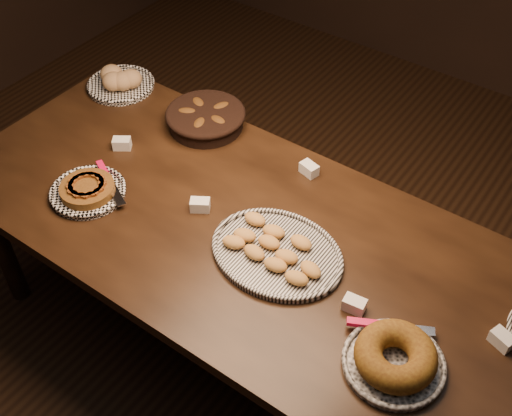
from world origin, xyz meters
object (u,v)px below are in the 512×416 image
Objects in this scene: buffet_table at (256,249)px; madeleine_platter at (276,251)px; apple_tart_plate at (88,190)px; bundt_cake_plate at (395,358)px.

madeleine_platter reaches higher than buffet_table.
apple_tart_plate reaches higher than madeleine_platter.
madeleine_platter is (0.73, 0.16, -0.00)m from apple_tart_plate.
bundt_cake_plate is (0.63, -0.19, 0.11)m from buffet_table.
apple_tart_plate is 1.25m from bundt_cake_plate.
bundt_cake_plate reaches higher than madeleine_platter.
apple_tart_plate is (-0.63, -0.20, 0.09)m from buffet_table.
madeleine_platter is 1.39× the size of bundt_cake_plate.
buffet_table is at bearing 158.56° from bundt_cake_plate.
buffet_table is 5.13× the size of madeleine_platter.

